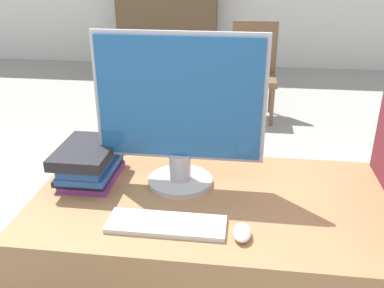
{
  "coord_description": "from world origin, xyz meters",
  "views": [
    {
      "loc": [
        0.1,
        -0.92,
        1.5
      ],
      "look_at": [
        -0.06,
        0.31,
        0.95
      ],
      "focal_mm": 40.0,
      "sensor_mm": 36.0,
      "label": 1
    }
  ],
  "objects_px": {
    "monitor": "(179,111)",
    "far_chair": "(253,67)",
    "book_stack": "(90,162)",
    "mouse": "(242,233)",
    "keyboard": "(166,224)"
  },
  "relations": [
    {
      "from": "monitor",
      "to": "far_chair",
      "type": "bearing_deg",
      "value": 84.27
    },
    {
      "from": "book_stack",
      "to": "far_chair",
      "type": "bearing_deg",
      "value": 77.72
    },
    {
      "from": "mouse",
      "to": "far_chair",
      "type": "xyz_separation_m",
      "value": [
        0.05,
        3.1,
        -0.26
      ]
    },
    {
      "from": "monitor",
      "to": "book_stack",
      "type": "height_order",
      "value": "monitor"
    },
    {
      "from": "far_chair",
      "to": "mouse",
      "type": "bearing_deg",
      "value": -101.93
    },
    {
      "from": "book_stack",
      "to": "keyboard",
      "type": "bearing_deg",
      "value": -38.23
    },
    {
      "from": "far_chair",
      "to": "monitor",
      "type": "bearing_deg",
      "value": -106.71
    },
    {
      "from": "book_stack",
      "to": "far_chair",
      "type": "xyz_separation_m",
      "value": [
        0.61,
        2.82,
        -0.31
      ]
    },
    {
      "from": "mouse",
      "to": "book_stack",
      "type": "xyz_separation_m",
      "value": [
        -0.56,
        0.29,
        0.05
      ]
    },
    {
      "from": "book_stack",
      "to": "monitor",
      "type": "bearing_deg",
      "value": 2.23
    },
    {
      "from": "monitor",
      "to": "keyboard",
      "type": "relative_size",
      "value": 1.6
    },
    {
      "from": "monitor",
      "to": "book_stack",
      "type": "relative_size",
      "value": 2.01
    },
    {
      "from": "monitor",
      "to": "mouse",
      "type": "xyz_separation_m",
      "value": [
        0.23,
        -0.3,
        -0.26
      ]
    },
    {
      "from": "keyboard",
      "to": "book_stack",
      "type": "xyz_separation_m",
      "value": [
        -0.33,
        0.26,
        0.06
      ]
    },
    {
      "from": "monitor",
      "to": "mouse",
      "type": "distance_m",
      "value": 0.46
    }
  ]
}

